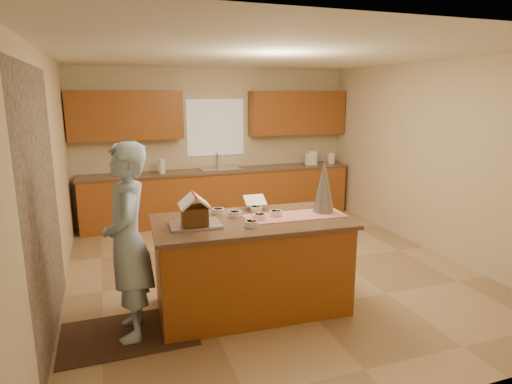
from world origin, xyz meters
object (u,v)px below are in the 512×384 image
tinsel_tree (324,186)px  gingerbread_house (195,212)px  island_base (251,266)px  boy (128,242)px

tinsel_tree → gingerbread_house: 1.43m
tinsel_tree → gingerbread_house: (-1.42, -0.04, -0.15)m
island_base → boy: (-1.23, -0.13, 0.46)m
boy → tinsel_tree: bearing=96.9°
island_base → tinsel_tree: bearing=3.7°
boy → island_base: bearing=98.9°
tinsel_tree → island_base: bearing=-179.0°
island_base → boy: bearing=-171.3°
tinsel_tree → boy: boy is taller
boy → gingerbread_house: (0.64, 0.10, 0.20)m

